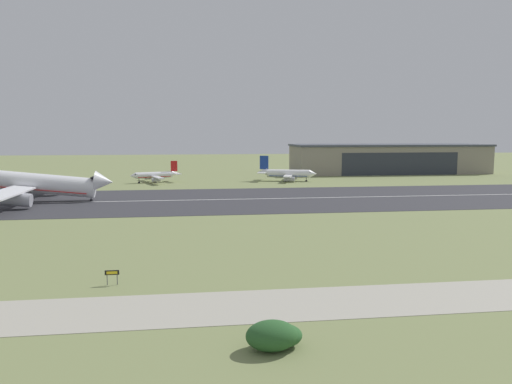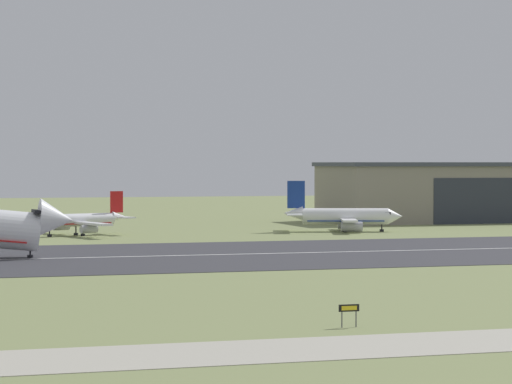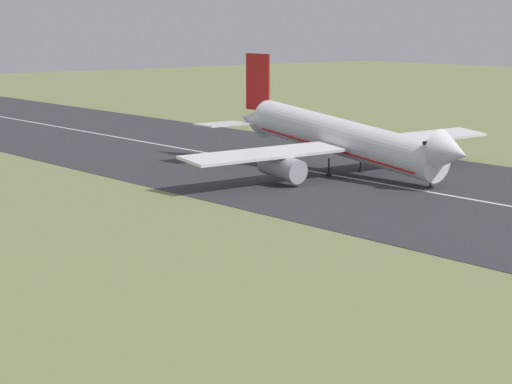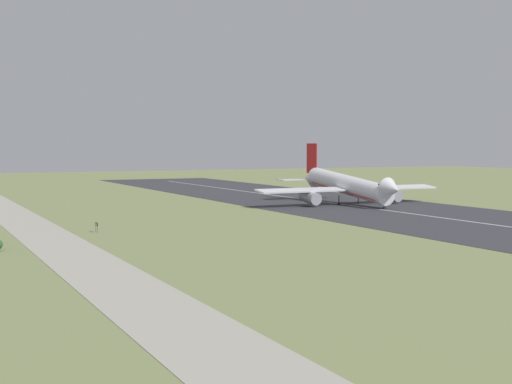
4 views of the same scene
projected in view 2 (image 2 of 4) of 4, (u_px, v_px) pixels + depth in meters
The scene contains 5 objects.
runway_strip at pixel (346, 252), 180.61m from camera, with size 474.52×54.07×0.06m, color #333338.
runway_centreline at pixel (346, 252), 180.61m from camera, with size 427.07×0.70×0.01m, color silver.
airplane_parked_west at pixel (80, 221), 221.38m from camera, with size 19.42×23.28×8.07m.
airplane_parked_centre at pixel (343, 217), 234.88m from camera, with size 23.89×19.38×9.87m.
runway_sign at pixel (349, 310), 97.79m from camera, with size 1.74×0.13×1.87m.
Camera 2 is at (-64.19, -53.77, 13.28)m, focal length 85.00 mm.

